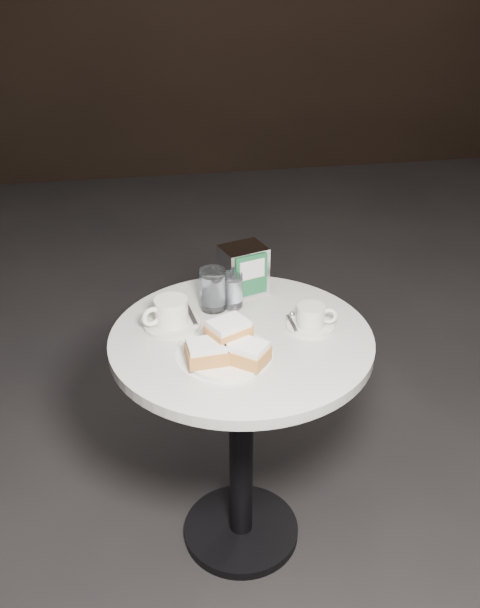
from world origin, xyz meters
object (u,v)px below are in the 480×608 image
coffee_cup_right (311,318)px  water_glass_left (213,290)px  napkin_dispenser (243,270)px  beignet_plate (227,349)px  water_glass_right (232,291)px  cafe_table (241,396)px  coffee_cup_left (171,315)px

coffee_cup_right → water_glass_left: 0.29m
coffee_cup_right → napkin_dispenser: (-0.14, 0.23, 0.04)m
beignet_plate → water_glass_left: water_glass_left is taller
coffee_cup_right → water_glass_right: water_glass_right is taller
coffee_cup_right → napkin_dispenser: bearing=135.3°
beignet_plate → water_glass_right: (0.06, 0.27, 0.01)m
water_glass_left → water_glass_right: 0.05m
beignet_plate → napkin_dispenser: napkin_dispenser is taller
cafe_table → coffee_cup_left: coffee_cup_left is taller
coffee_cup_right → water_glass_left: (-0.24, 0.15, 0.03)m
cafe_table → water_glass_left: water_glass_left is taller
coffee_cup_left → water_glass_right: water_glass_right is taller
coffee_cup_left → water_glass_left: 0.15m
coffee_cup_left → water_glass_left: water_glass_left is taller
coffee_cup_right → napkin_dispenser: size_ratio=1.04×
beignet_plate → coffee_cup_right: (0.25, 0.12, -0.01)m
coffee_cup_left → water_glass_right: size_ratio=2.03×
cafe_table → beignet_plate: 0.26m
beignet_plate → coffee_cup_right: beignet_plate is taller
beignet_plate → cafe_table: bearing=63.8°
water_glass_left → water_glass_right: water_glass_left is taller
beignet_plate → napkin_dispenser: bearing=73.6°
coffee_cup_left → napkin_dispenser: bearing=12.0°
water_glass_left → water_glass_right: bearing=2.8°
beignet_plate → coffee_cup_right: size_ratio=1.56×
cafe_table → napkin_dispenser: napkin_dispenser is taller
napkin_dispenser → water_glass_left: bearing=-158.8°
water_glass_right → napkin_dispenser: (0.05, 0.08, 0.02)m
coffee_cup_left → coffee_cup_right: 0.38m
beignet_plate → coffee_cup_right: bearing=26.0°
beignet_plate → water_glass_left: size_ratio=1.99×
cafe_table → coffee_cup_right: (0.19, 0.01, 0.23)m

